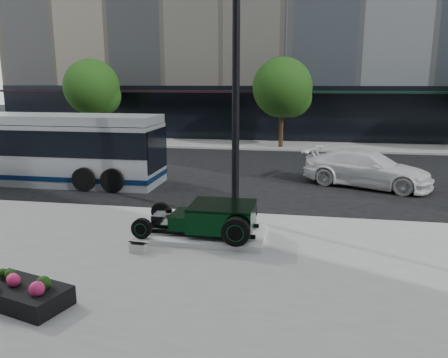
% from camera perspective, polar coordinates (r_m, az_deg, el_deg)
% --- Properties ---
extents(ground, '(120.00, 120.00, 0.00)m').
position_cam_1_polar(ground, '(16.26, 1.55, -2.68)').
color(ground, black).
rests_on(ground, ground).
extents(sidewalk_far, '(70.00, 4.00, 0.12)m').
position_cam_1_polar(sidewalk_far, '(29.90, 5.57, 4.42)').
color(sidewalk_far, gray).
rests_on(sidewalk_far, ground).
extents(street_trees, '(29.80, 3.80, 5.70)m').
position_cam_1_polar(street_trees, '(28.61, 7.91, 11.45)').
color(street_trees, black).
rests_on(street_trees, sidewalk_far).
extents(display_plinth, '(3.40, 1.80, 0.15)m').
position_cam_1_polar(display_plinth, '(12.07, -2.81, -7.22)').
color(display_plinth, silver).
rests_on(display_plinth, sidewalk_near).
extents(hot_rod, '(3.22, 2.00, 0.81)m').
position_cam_1_polar(hot_rod, '(11.84, -1.26, -5.04)').
color(hot_rod, black).
rests_on(hot_rod, display_plinth).
extents(info_plaque, '(0.41, 0.31, 0.31)m').
position_cam_1_polar(info_plaque, '(11.26, -11.10, -8.67)').
color(info_plaque, silver).
rests_on(info_plaque, sidewalk_near).
extents(lamppost, '(0.41, 0.41, 7.54)m').
position_cam_1_polar(lamppost, '(13.15, 1.55, 9.64)').
color(lamppost, black).
rests_on(lamppost, sidewalk_near).
extents(flower_planter, '(2.02, 1.38, 0.60)m').
position_cam_1_polar(flower_planter, '(9.44, -24.86, -13.36)').
color(flower_planter, black).
rests_on(flower_planter, sidewalk_near).
extents(transit_bus, '(12.12, 2.88, 2.92)m').
position_cam_1_polar(transit_bus, '(20.92, -24.55, 3.77)').
color(transit_bus, '#B2B6BC').
rests_on(transit_bus, ground).
extents(white_sedan, '(5.59, 3.90, 1.50)m').
position_cam_1_polar(white_sedan, '(19.12, 18.15, 1.32)').
color(white_sedan, white).
rests_on(white_sedan, ground).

